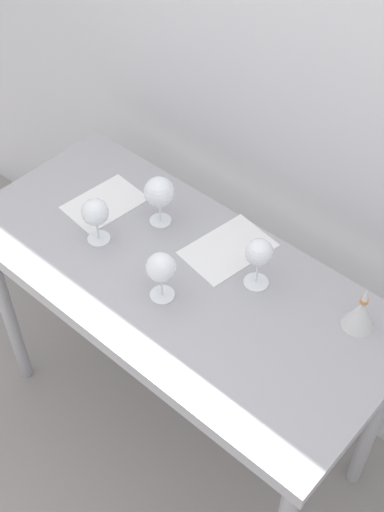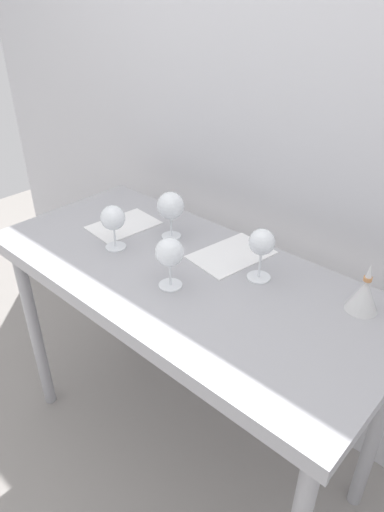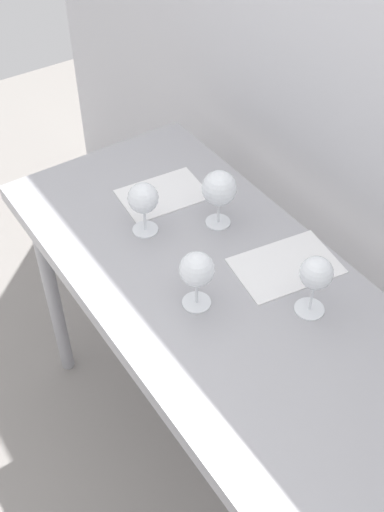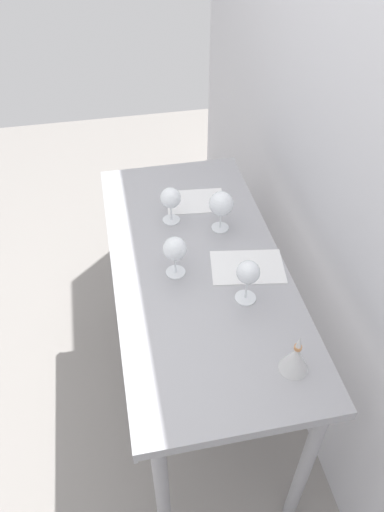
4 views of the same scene
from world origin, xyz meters
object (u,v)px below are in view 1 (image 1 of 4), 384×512
wine_glass_near_left (95,213)px  decanter_funnel (361,313)px  tasting_sheet_upper (105,203)px  tasting_sheet_lower (228,249)px  wine_glass_far_right (259,254)px  wine_glass_far_left (159,193)px  wine_glass_near_center (161,269)px

wine_glass_near_left → decanter_funnel: 0.84m
decanter_funnel → tasting_sheet_upper: bearing=-172.1°
wine_glass_near_left → tasting_sheet_lower: bearing=35.3°
tasting_sheet_lower → tasting_sheet_upper: bearing=-157.2°
wine_glass_far_right → tasting_sheet_lower: size_ratio=0.63×
wine_glass_far_left → wine_glass_far_right: bearing=-0.5°
wine_glass_far_right → wine_glass_near_left: wine_glass_far_right is taller
decanter_funnel → wine_glass_near_left: bearing=-162.4°
decanter_funnel → tasting_sheet_lower: bearing=-178.1°
tasting_sheet_lower → decanter_funnel: bearing=10.7°
wine_glass_far_left → tasting_sheet_lower: 0.28m
wine_glass_near_center → tasting_sheet_upper: bearing=158.8°
wine_glass_far_right → wine_glass_near_center: bearing=-128.4°
wine_glass_near_left → tasting_sheet_upper: 0.20m
tasting_sheet_upper → decanter_funnel: (0.90, 0.12, 0.05)m
tasting_sheet_upper → decanter_funnel: decanter_funnel is taller
wine_glass_near_center → wine_glass_far_left: wine_glass_far_left is taller
tasting_sheet_lower → decanter_funnel: (0.46, 0.01, 0.05)m
tasting_sheet_lower → wine_glass_far_left: bearing=-160.2°
wine_glass_far_right → tasting_sheet_upper: (-0.59, -0.06, -0.12)m
wine_glass_near_left → wine_glass_near_center: bearing=-6.5°
wine_glass_near_left → wine_glass_far_left: 0.21m
wine_glass_far_left → tasting_sheet_upper: bearing=-162.3°
wine_glass_far_left → tasting_sheet_lower: (0.25, 0.05, -0.12)m
tasting_sheet_upper → tasting_sheet_lower: 0.46m
wine_glass_far_left → decanter_funnel: wine_glass_far_left is taller
wine_glass_far_right → wine_glass_near_left: bearing=-159.0°
wine_glass_near_left → tasting_sheet_lower: wine_glass_near_left is taller
wine_glass_near_center → wine_glass_far_left: 0.31m
wine_glass_near_left → decanter_funnel: wine_glass_near_left is taller
wine_glass_near_left → tasting_sheet_lower: size_ratio=0.58×
tasting_sheet_lower → decanter_funnel: 0.46m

